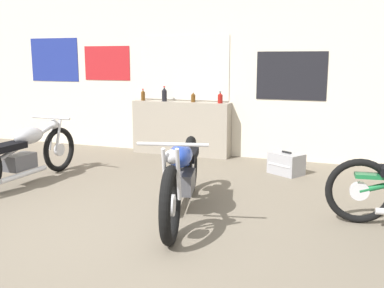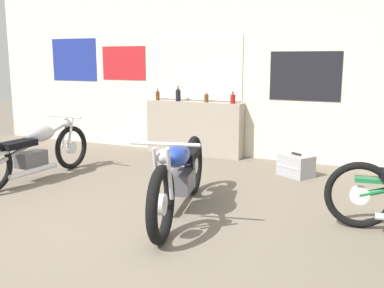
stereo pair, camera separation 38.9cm
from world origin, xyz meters
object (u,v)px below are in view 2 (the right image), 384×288
(bottle_center, at_px, (206,98))
(bottle_leftmost, at_px, (158,95))
(bottle_right_center, at_px, (233,98))
(motorcycle_silver, at_px, (35,150))
(hard_case_silver, at_px, (296,165))
(bottle_left_center, at_px, (178,94))
(motorcycle_blue, at_px, (180,175))

(bottle_center, bearing_deg, bottle_leftmost, -178.75)
(bottle_right_center, height_order, motorcycle_silver, bottle_right_center)
(bottle_right_center, bearing_deg, bottle_leftmost, 179.66)
(bottle_center, xyz_separation_m, hard_case_silver, (1.66, -0.71, -0.83))
(bottle_left_center, distance_m, motorcycle_silver, 2.61)
(bottle_center, relative_size, bottle_right_center, 0.91)
(bottle_right_center, distance_m, motorcycle_silver, 3.10)
(hard_case_silver, bearing_deg, motorcycle_silver, -151.84)
(bottle_leftmost, relative_size, motorcycle_blue, 0.09)
(motorcycle_silver, height_order, hard_case_silver, motorcycle_silver)
(bottle_leftmost, distance_m, bottle_center, 0.91)
(bottle_leftmost, xyz_separation_m, bottle_left_center, (0.40, -0.01, 0.02))
(bottle_left_center, height_order, motorcycle_silver, bottle_left_center)
(bottle_left_center, bearing_deg, motorcycle_blue, -63.01)
(bottle_center, bearing_deg, hard_case_silver, -23.18)
(motorcycle_blue, distance_m, motorcycle_silver, 2.39)
(bottle_leftmost, bearing_deg, bottle_right_center, -0.34)
(motorcycle_silver, relative_size, hard_case_silver, 3.75)
(bottle_right_center, xyz_separation_m, motorcycle_silver, (-1.93, -2.36, -0.58))
(bottle_leftmost, height_order, motorcycle_silver, bottle_leftmost)
(hard_case_silver, bearing_deg, motorcycle_blue, -110.23)
(motorcycle_blue, bearing_deg, bottle_leftmost, 123.15)
(motorcycle_blue, height_order, motorcycle_silver, motorcycle_blue)
(bottle_leftmost, relative_size, motorcycle_silver, 0.10)
(bottle_leftmost, distance_m, bottle_left_center, 0.40)
(bottle_leftmost, xyz_separation_m, hard_case_silver, (2.57, -0.69, -0.84))
(bottle_leftmost, distance_m, motorcycle_silver, 2.50)
(bottle_right_center, relative_size, hard_case_silver, 0.35)
(bottle_leftmost, distance_m, bottle_right_center, 1.38)
(bottle_leftmost, bearing_deg, motorcycle_silver, -103.20)
(motorcycle_silver, bearing_deg, bottle_left_center, 67.89)
(bottle_leftmost, distance_m, motorcycle_blue, 3.35)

